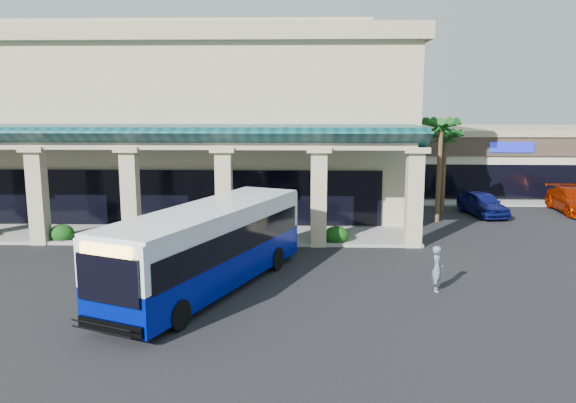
# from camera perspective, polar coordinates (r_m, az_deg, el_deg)

# --- Properties ---
(ground) EXTENTS (110.00, 110.00, 0.00)m
(ground) POSITION_cam_1_polar(r_m,az_deg,el_deg) (22.11, -0.53, -7.81)
(ground) COLOR black
(main_building) EXTENTS (30.80, 14.80, 11.35)m
(main_building) POSITION_cam_1_polar(r_m,az_deg,el_deg) (38.10, -11.81, 8.09)
(main_building) COLOR #BFAF89
(main_building) RESTS_ON ground
(arcade) EXTENTS (30.00, 6.20, 5.70)m
(arcade) POSITION_cam_1_polar(r_m,az_deg,el_deg) (29.47, -15.75, 1.96)
(arcade) COLOR #0A373C
(arcade) RESTS_ON ground
(strip_mall) EXTENTS (22.50, 12.50, 4.90)m
(strip_mall) POSITION_cam_1_polar(r_m,az_deg,el_deg) (48.39, 22.54, 4.06)
(strip_mall) COLOR beige
(strip_mall) RESTS_ON ground
(palm_0) EXTENTS (2.40, 2.40, 6.60)m
(palm_0) POSITION_cam_1_polar(r_m,az_deg,el_deg) (33.13, 15.12, 3.61)
(palm_0) COLOR #124413
(palm_0) RESTS_ON ground
(palm_1) EXTENTS (2.40, 2.40, 5.80)m
(palm_1) POSITION_cam_1_polar(r_m,az_deg,el_deg) (36.30, 15.55, 3.47)
(palm_1) COLOR #124413
(palm_1) RESTS_ON ground
(broadleaf_tree) EXTENTS (2.60, 2.60, 4.81)m
(broadleaf_tree) POSITION_cam_1_polar(r_m,az_deg,el_deg) (40.82, 11.13, 3.62)
(broadleaf_tree) COLOR #0F3B0D
(broadleaf_tree) RESTS_ON ground
(transit_bus) EXTENTS (6.56, 11.11, 3.06)m
(transit_bus) POSITION_cam_1_polar(r_m,az_deg,el_deg) (20.61, -7.99, -4.79)
(transit_bus) COLOR #000D81
(transit_bus) RESTS_ON ground
(pedestrian) EXTENTS (0.50, 0.67, 1.67)m
(pedestrian) POSITION_cam_1_polar(r_m,az_deg,el_deg) (21.15, 14.92, -6.60)
(pedestrian) COLOR slate
(pedestrian) RESTS_ON ground
(car_silver) EXTENTS (2.44, 4.57, 1.48)m
(car_silver) POSITION_cam_1_polar(r_m,az_deg,el_deg) (36.17, 19.17, -0.20)
(car_silver) COLOR navy
(car_silver) RESTS_ON ground
(car_red) EXTENTS (2.49, 5.49, 1.56)m
(car_red) POSITION_cam_1_polar(r_m,az_deg,el_deg) (39.29, 27.10, 0.09)
(car_red) COLOR #961D00
(car_red) RESTS_ON ground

